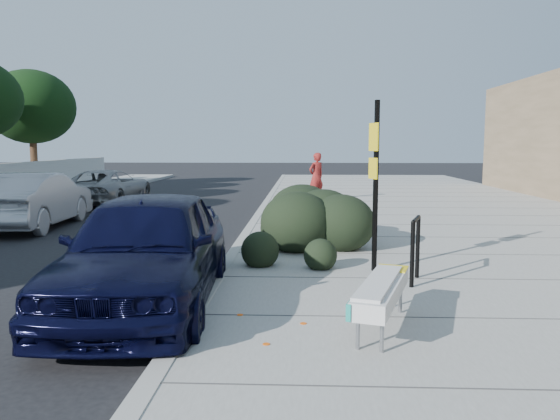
{
  "coord_description": "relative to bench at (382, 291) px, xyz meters",
  "views": [
    {
      "loc": [
        1.39,
        -8.65,
        2.29
      ],
      "look_at": [
        0.93,
        2.07,
        1.0
      ],
      "focal_mm": 35.0,
      "sensor_mm": 36.0,
      "label": 1
    }
  ],
  "objects": [
    {
      "name": "tree_far_f",
      "position": [
        -14.8,
        21.45,
        3.59
      ],
      "size": [
        4.4,
        4.4,
        6.07
      ],
      "color": "#332114",
      "rests_on": "ground"
    },
    {
      "name": "suv_silver",
      "position": [
        -8.3,
        14.01,
        0.07
      ],
      "size": [
        2.34,
        4.9,
        1.35
      ],
      "primitive_type": "imported",
      "rotation": [
        0.0,
        0.0,
        3.12
      ],
      "color": "gray",
      "rests_on": "ground"
    },
    {
      "name": "ground",
      "position": [
        -2.3,
        2.45,
        -0.6
      ],
      "size": [
        120.0,
        120.0,
        0.0
      ],
      "primitive_type": "plane",
      "color": "black",
      "rests_on": "ground"
    },
    {
      "name": "wagon_silver",
      "position": [
        -8.3,
        8.47,
        0.16
      ],
      "size": [
        1.89,
        4.74,
        1.53
      ],
      "primitive_type": "imported",
      "rotation": [
        0.0,
        0.0,
        3.2
      ],
      "color": "#A7A6AB",
      "rests_on": "ground"
    },
    {
      "name": "hedge",
      "position": [
        -0.8,
        4.95,
        0.27
      ],
      "size": [
        2.33,
        4.05,
        1.45
      ],
      "primitive_type": "ellipsoid",
      "rotation": [
        0.0,
        0.0,
        -0.1
      ],
      "color": "black",
      "rests_on": "sidewalk_near"
    },
    {
      "name": "curb_near",
      "position": [
        -2.3,
        7.45,
        -0.52
      ],
      "size": [
        0.22,
        50.0,
        0.17
      ],
      "primitive_type": "cube",
      "color": "#9E9E99",
      "rests_on": "ground"
    },
    {
      "name": "sign_post",
      "position": [
        0.29,
        2.98,
        1.16
      ],
      "size": [
        0.15,
        0.32,
        2.87
      ],
      "rotation": [
        0.0,
        0.0,
        0.31
      ],
      "color": "black",
      "rests_on": "sidewalk_near"
    },
    {
      "name": "sedan_navy",
      "position": [
        -3.1,
        1.22,
        0.23
      ],
      "size": [
        2.25,
        5.0,
        1.67
      ],
      "primitive_type": "imported",
      "rotation": [
        0.0,
        0.0,
        0.06
      ],
      "color": "black",
      "rests_on": "ground"
    },
    {
      "name": "pedestrian",
      "position": [
        -0.41,
        14.86,
        0.46
      ],
      "size": [
        0.79,
        0.76,
        1.83
      ],
      "primitive_type": "imported",
      "rotation": [
        0.0,
        0.0,
        3.81
      ],
      "color": "maroon",
      "rests_on": "sidewalk_near"
    },
    {
      "name": "bench",
      "position": [
        0.0,
        0.0,
        0.0
      ],
      "size": [
        0.95,
        1.91,
        0.57
      ],
      "rotation": [
        0.0,
        0.0,
        -0.3
      ],
      "color": "gray",
      "rests_on": "sidewalk_near"
    },
    {
      "name": "bike_rack",
      "position": [
        0.83,
        2.23,
        0.16
      ],
      "size": [
        0.27,
        0.67,
        1.02
      ],
      "rotation": [
        0.0,
        0.0,
        -0.33
      ],
      "color": "black",
      "rests_on": "sidewalk_near"
    },
    {
      "name": "sidewalk_near",
      "position": [
        3.3,
        7.45,
        -0.53
      ],
      "size": [
        11.2,
        50.0,
        0.15
      ],
      "primitive_type": "cube",
      "color": "gray",
      "rests_on": "ground"
    }
  ]
}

